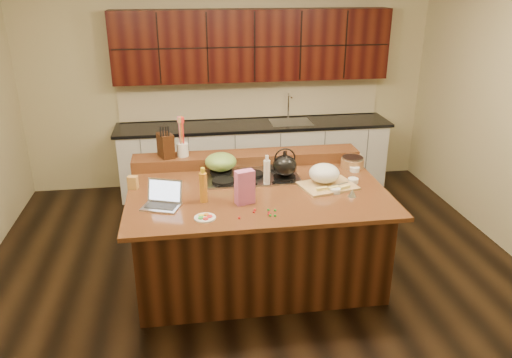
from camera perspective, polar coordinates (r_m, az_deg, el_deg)
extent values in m
cube|color=black|center=(5.13, 0.09, -10.67)|extent=(5.50, 5.00, 0.01)
cube|color=tan|center=(6.95, -3.08, 10.24)|extent=(5.50, 0.01, 2.70)
cube|color=tan|center=(2.35, 9.70, -15.35)|extent=(5.50, 0.01, 2.70)
cube|color=black|center=(4.90, 0.09, -6.30)|extent=(2.22, 1.42, 0.88)
cube|color=black|center=(4.70, 0.09, -1.36)|extent=(2.40, 1.60, 0.04)
cube|color=black|center=(5.32, -1.05, 2.40)|extent=(2.40, 0.30, 0.12)
cube|color=gray|center=(4.97, -0.43, 0.27)|extent=(0.92, 0.52, 0.02)
cylinder|color=black|center=(5.05, -4.01, 0.86)|extent=(0.22, 0.22, 0.03)
cylinder|color=black|center=(5.13, 2.68, 1.22)|extent=(0.22, 0.22, 0.03)
cylinder|color=black|center=(4.81, -3.75, -0.25)|extent=(0.22, 0.22, 0.03)
cylinder|color=black|center=(4.89, 3.27, 0.15)|extent=(0.22, 0.22, 0.03)
cylinder|color=black|center=(4.96, -0.43, 0.51)|extent=(0.22, 0.22, 0.03)
cube|color=silver|center=(6.91, -0.17, 2.43)|extent=(3.60, 0.62, 0.90)
cube|color=black|center=(6.76, -0.17, 6.19)|extent=(3.70, 0.66, 0.04)
cube|color=gray|center=(6.85, 3.99, 6.46)|extent=(0.55, 0.42, 0.01)
cylinder|color=gray|center=(6.97, 3.72, 8.32)|extent=(0.02, 0.02, 0.36)
cube|color=black|center=(6.71, -0.38, 15.03)|extent=(3.60, 0.34, 0.90)
cube|color=tan|center=(6.99, -0.55, 9.08)|extent=(3.60, 0.03, 0.50)
ellipsoid|color=black|center=(4.84, 3.30, 1.51)|extent=(0.24, 0.24, 0.21)
ellipsoid|color=olive|center=(5.01, -4.05, 1.98)|extent=(0.42, 0.42, 0.18)
cube|color=#B7B7BC|center=(4.39, -10.80, -3.16)|extent=(0.37, 0.31, 0.01)
cube|color=black|center=(4.39, -10.81, -3.05)|extent=(0.29, 0.21, 0.00)
cube|color=#B7B7BC|center=(4.44, -10.38, -1.30)|extent=(0.31, 0.17, 0.20)
cube|color=silver|center=(4.43, -10.41, -1.33)|extent=(0.28, 0.15, 0.17)
cylinder|color=orange|center=(4.40, -6.04, -0.97)|extent=(0.08, 0.08, 0.27)
cylinder|color=silver|center=(4.74, 1.24, 0.72)|extent=(0.08, 0.08, 0.25)
cube|color=tan|center=(4.78, 8.19, -0.78)|extent=(0.57, 0.47, 0.02)
ellipsoid|color=white|center=(4.80, 7.80, 0.66)|extent=(0.29, 0.29, 0.18)
cube|color=#EDD872|center=(4.64, 7.53, -1.11)|extent=(0.11, 0.03, 0.03)
cube|color=#EDD872|center=(4.67, 8.83, -1.03)|extent=(0.11, 0.03, 0.03)
cube|color=#EDD872|center=(4.70, 10.10, -0.95)|extent=(0.11, 0.03, 0.03)
cylinder|color=gray|center=(4.79, 9.52, -0.60)|extent=(0.19, 0.08, 0.01)
cylinder|color=white|center=(4.92, 11.04, -0.18)|extent=(0.13, 0.13, 0.04)
cylinder|color=white|center=(4.66, 9.02, -1.31)|extent=(0.11, 0.11, 0.04)
cylinder|color=white|center=(5.21, 11.21, 1.11)|extent=(0.11, 0.11, 0.04)
cylinder|color=#996B3F|center=(5.32, 10.96, 1.82)|extent=(0.26, 0.26, 0.09)
cone|color=silver|center=(4.60, 10.93, -1.57)|extent=(0.08, 0.08, 0.07)
cube|color=#C45C8F|center=(4.34, -1.30, -0.94)|extent=(0.18, 0.13, 0.31)
cylinder|color=white|center=(4.15, -5.85, -4.43)|extent=(0.22, 0.22, 0.01)
cube|color=#C79146|center=(4.81, -13.90, -0.40)|extent=(0.10, 0.09, 0.13)
cylinder|color=white|center=(5.24, -8.38, 3.34)|extent=(0.15, 0.15, 0.14)
cube|color=black|center=(5.22, -10.29, 3.79)|extent=(0.19, 0.23, 0.25)
ellipsoid|color=red|center=(4.22, -0.24, -3.80)|extent=(0.02, 0.02, 0.02)
ellipsoid|color=#198C26|center=(4.26, 1.41, -3.53)|extent=(0.02, 0.02, 0.02)
ellipsoid|color=red|center=(4.12, -1.93, -4.46)|extent=(0.02, 0.02, 0.02)
ellipsoid|color=#198C26|center=(4.16, 2.19, -4.20)|extent=(0.02, 0.02, 0.02)
ellipsoid|color=red|center=(4.18, 1.47, -4.06)|extent=(0.02, 0.02, 0.02)
ellipsoid|color=#198C26|center=(4.16, 1.63, -4.17)|extent=(0.02, 0.02, 0.02)
ellipsoid|color=red|center=(4.21, 1.50, -3.88)|extent=(0.02, 0.02, 0.02)
ellipsoid|color=#198C26|center=(4.25, 2.20, -3.58)|extent=(0.02, 0.02, 0.02)
ellipsoid|color=red|center=(4.26, -0.12, -3.52)|extent=(0.02, 0.02, 0.02)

